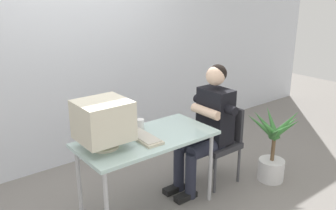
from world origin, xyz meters
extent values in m
plane|color=gray|center=(0.00, 0.00, 0.00)|extent=(12.00, 12.00, 0.00)
cube|color=silver|center=(0.30, 1.40, 1.50)|extent=(8.00, 0.10, 3.00)
cylinder|color=#B7B7BC|center=(0.56, -0.24, 0.35)|extent=(0.04, 0.04, 0.71)
cylinder|color=#B7B7BC|center=(-0.56, 0.24, 0.35)|extent=(0.04, 0.04, 0.71)
cylinder|color=#B7B7BC|center=(0.56, 0.24, 0.35)|extent=(0.04, 0.04, 0.71)
cube|color=silver|center=(0.00, 0.00, 0.72)|extent=(1.24, 0.61, 0.03)
cylinder|color=beige|center=(-0.40, 0.04, 0.75)|extent=(0.24, 0.24, 0.02)
cylinder|color=beige|center=(-0.40, 0.04, 0.79)|extent=(0.06, 0.06, 0.06)
cube|color=beige|center=(-0.40, 0.04, 0.98)|extent=(0.41, 0.38, 0.32)
cube|color=black|center=(-0.19, 0.04, 0.98)|extent=(0.01, 0.33, 0.27)
cube|color=beige|center=(-0.05, 0.00, 0.75)|extent=(0.18, 0.44, 0.02)
cube|color=beige|center=(-0.05, 0.00, 0.77)|extent=(0.15, 0.40, 0.01)
cylinder|color=#4C4C51|center=(0.69, -0.18, 0.20)|extent=(0.03, 0.03, 0.39)
cylinder|color=#4C4C51|center=(1.05, -0.18, 0.20)|extent=(0.03, 0.03, 0.39)
cylinder|color=#4C4C51|center=(0.69, 0.17, 0.20)|extent=(0.03, 0.03, 0.39)
cylinder|color=#4C4C51|center=(1.05, 0.17, 0.20)|extent=(0.03, 0.03, 0.39)
cube|color=#2D2D33|center=(0.87, 0.00, 0.42)|extent=(0.42, 0.42, 0.06)
cube|color=#2D2D33|center=(1.06, 0.00, 0.63)|extent=(0.04, 0.38, 0.36)
cube|color=black|center=(0.85, 0.00, 0.75)|extent=(0.22, 0.35, 0.56)
sphere|color=beige|center=(0.83, 0.00, 1.17)|extent=(0.19, 0.19, 0.19)
sphere|color=black|center=(0.86, 0.00, 1.19)|extent=(0.18, 0.18, 0.18)
cylinder|color=#262838|center=(0.65, -0.09, 0.47)|extent=(0.41, 0.14, 0.14)
cylinder|color=#262838|center=(0.65, 0.09, 0.47)|extent=(0.41, 0.14, 0.14)
cylinder|color=#262838|center=(0.44, -0.09, 0.24)|extent=(0.11, 0.11, 0.47)
cylinder|color=#262838|center=(0.44, 0.09, 0.24)|extent=(0.11, 0.11, 0.47)
cube|color=black|center=(0.38, -0.09, 0.03)|extent=(0.24, 0.09, 0.06)
cube|color=black|center=(0.38, 0.09, 0.03)|extent=(0.24, 0.09, 0.06)
cylinder|color=black|center=(0.83, -0.21, 0.87)|extent=(0.09, 0.14, 0.09)
cylinder|color=black|center=(0.83, 0.20, 0.87)|extent=(0.09, 0.14, 0.09)
cylinder|color=beige|center=(0.71, 0.00, 0.82)|extent=(0.09, 0.35, 0.09)
cylinder|color=silver|center=(1.36, -0.38, 0.12)|extent=(0.28, 0.28, 0.23)
cylinder|color=brown|center=(1.36, -0.38, 0.38)|extent=(0.04, 0.04, 0.29)
cone|color=#3C7A3A|center=(1.50, -0.40, 0.59)|extent=(0.39, 0.15, 0.24)
cone|color=#3C7A3A|center=(1.43, -0.28, 0.62)|extent=(0.24, 0.31, 0.33)
cone|color=#3C7A3A|center=(1.37, -0.25, 0.61)|extent=(0.08, 0.36, 0.27)
cone|color=#3C7A3A|center=(1.29, -0.27, 0.60)|extent=(0.24, 0.34, 0.30)
cone|color=#3C7A3A|center=(1.25, -0.38, 0.63)|extent=(0.34, 0.08, 0.31)
cone|color=#3C7A3A|center=(1.26, -0.46, 0.60)|extent=(0.32, 0.29, 0.29)
cone|color=#3C7A3A|center=(1.37, -0.49, 0.63)|extent=(0.09, 0.34, 0.32)
cone|color=#3C7A3A|center=(1.44, -0.44, 0.64)|extent=(0.27, 0.23, 0.36)
cylinder|color=white|center=(0.05, 0.19, 0.79)|extent=(0.08, 0.08, 0.10)
torus|color=white|center=(0.05, 0.23, 0.79)|extent=(0.07, 0.01, 0.07)
camera|label=1|loc=(-1.68, -2.42, 2.01)|focal=38.56mm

